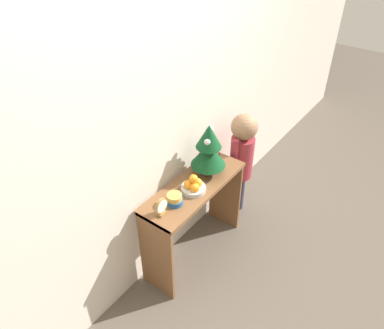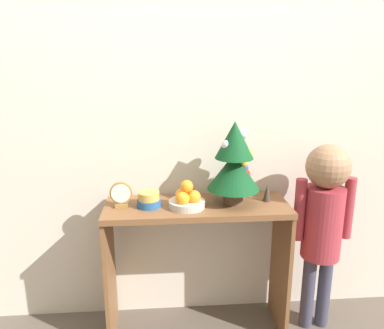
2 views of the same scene
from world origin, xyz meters
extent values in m
plane|color=brown|center=(0.00, 0.00, 0.00)|extent=(12.00, 12.00, 0.00)
cube|color=beige|center=(0.00, 0.38, 1.25)|extent=(7.00, 0.05, 2.50)
cube|color=brown|center=(0.00, 0.17, 0.72)|extent=(0.94, 0.33, 0.03)
cube|color=brown|center=(-0.46, 0.17, 0.37)|extent=(0.02, 0.31, 0.73)
cube|color=brown|center=(0.46, 0.17, 0.37)|extent=(0.02, 0.31, 0.73)
cylinder|color=#4C3828|center=(0.18, 0.17, 0.76)|extent=(0.10, 0.10, 0.05)
cylinder|color=brown|center=(0.18, 0.17, 0.80)|extent=(0.02, 0.02, 0.04)
cone|color=#0F421E|center=(0.18, 0.17, 0.90)|extent=(0.27, 0.27, 0.18)
cone|color=#0F421E|center=(0.18, 0.17, 1.06)|extent=(0.19, 0.19, 0.18)
sphere|color=silver|center=(0.14, 0.16, 1.04)|extent=(0.05, 0.05, 0.05)
sphere|color=gold|center=(0.25, 0.18, 0.99)|extent=(0.05, 0.05, 0.05)
sphere|color=red|center=(0.25, 0.22, 0.87)|extent=(0.06, 0.06, 0.06)
sphere|color=silver|center=(0.22, 0.19, 1.09)|extent=(0.06, 0.06, 0.06)
sphere|color=#2D4CA8|center=(0.25, 0.24, 0.90)|extent=(0.05, 0.05, 0.05)
sphere|color=gold|center=(0.25, 0.24, 0.93)|extent=(0.05, 0.05, 0.05)
cylinder|color=#B7B2A8|center=(-0.05, 0.13, 0.75)|extent=(0.18, 0.18, 0.04)
sphere|color=orange|center=(-0.02, 0.12, 0.79)|extent=(0.07, 0.07, 0.07)
sphere|color=orange|center=(-0.08, 0.16, 0.79)|extent=(0.07, 0.07, 0.07)
sphere|color=orange|center=(-0.08, 0.11, 0.79)|extent=(0.07, 0.07, 0.07)
sphere|color=orange|center=(-0.05, 0.13, 0.84)|extent=(0.06, 0.06, 0.06)
cylinder|color=#235189|center=(-0.24, 0.16, 0.75)|extent=(0.12, 0.12, 0.04)
cylinder|color=gold|center=(-0.24, 0.16, 0.79)|extent=(0.11, 0.11, 0.04)
cube|color=olive|center=(-0.38, 0.16, 0.74)|extent=(0.06, 0.04, 0.02)
cylinder|color=olive|center=(-0.38, 0.16, 0.81)|extent=(0.11, 0.02, 0.11)
cylinder|color=white|center=(-0.38, 0.15, 0.81)|extent=(0.09, 0.00, 0.09)
cone|color=#382D23|center=(0.37, 0.19, 0.78)|extent=(0.04, 0.04, 0.09)
cylinder|color=#38384C|center=(0.61, 0.14, 0.21)|extent=(0.07, 0.07, 0.43)
cylinder|color=#38384C|center=(0.70, 0.14, 0.21)|extent=(0.07, 0.07, 0.43)
cylinder|color=#992D38|center=(0.66, 0.14, 0.62)|extent=(0.20, 0.20, 0.39)
sphere|color=#997051|center=(0.66, 0.14, 0.92)|extent=(0.22, 0.22, 0.22)
cylinder|color=#992D38|center=(0.53, 0.14, 0.70)|extent=(0.06, 0.06, 0.33)
cylinder|color=#992D38|center=(0.79, 0.14, 0.70)|extent=(0.06, 0.06, 0.33)
camera|label=1|loc=(-1.72, -1.09, 2.49)|focal=35.00mm
camera|label=2|loc=(-0.17, -1.61, 1.42)|focal=35.00mm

